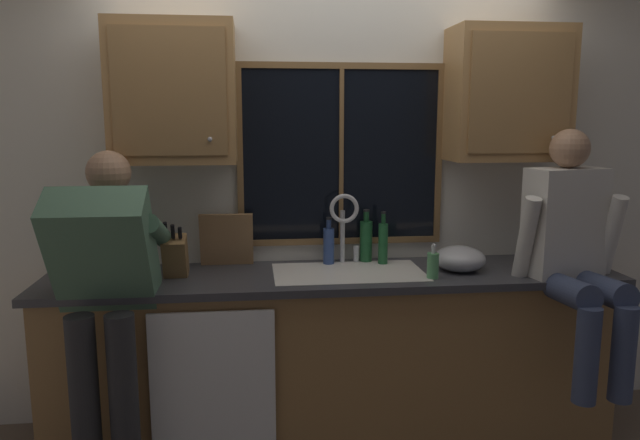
{
  "coord_description": "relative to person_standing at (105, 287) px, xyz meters",
  "views": [
    {
      "loc": [
        -0.42,
        -3.37,
        1.73
      ],
      "look_at": [
        -0.07,
        -0.3,
        1.21
      ],
      "focal_mm": 33.65,
      "sensor_mm": 36.0,
      "label": 1
    }
  ],
  "objects": [
    {
      "name": "lower_cabinet_run",
      "position": [
        1.1,
        0.34,
        -0.53
      ],
      "size": [
        2.97,
        0.58,
        0.88
      ],
      "primitive_type": "cube",
      "color": "olive",
      "rests_on": "floor"
    },
    {
      "name": "window_frame_left",
      "position": [
        0.62,
        0.61,
        0.56
      ],
      "size": [
        0.04,
        0.02,
        0.95
      ],
      "primitive_type": "cube",
      "color": "brown"
    },
    {
      "name": "cutting_board",
      "position": [
        0.53,
        0.55,
        0.1
      ],
      "size": [
        0.29,
        0.08,
        0.3
      ],
      "primitive_type": "cube",
      "rotation": [
        0.21,
        0.0,
        0.0
      ],
      "color": "#997047",
      "rests_on": "countertop"
    },
    {
      "name": "dishwasher_front",
      "position": [
        0.47,
        0.02,
        -0.51
      ],
      "size": [
        0.6,
        0.02,
        0.74
      ],
      "primitive_type": "cube",
      "color": "white"
    },
    {
      "name": "upper_cabinet_left",
      "position": [
        0.29,
        0.46,
        0.89
      ],
      "size": [
        0.63,
        0.36,
        0.72
      ],
      "color": "#A87A47"
    },
    {
      "name": "window_glass",
      "position": [
        1.18,
        0.62,
        0.56
      ],
      "size": [
        1.1,
        0.02,
        0.95
      ],
      "primitive_type": "cube",
      "color": "black"
    },
    {
      "name": "countertop",
      "position": [
        1.1,
        0.32,
        -0.07
      ],
      "size": [
        3.03,
        0.62,
        0.04
      ],
      "primitive_type": "cube",
      "color": "#38383D",
      "rests_on": "lower_cabinet_run"
    },
    {
      "name": "bottle_amber_small",
      "position": [
        1.41,
        0.49,
        0.08
      ],
      "size": [
        0.05,
        0.05,
        0.3
      ],
      "color": "#1E592D",
      "rests_on": "countertop"
    },
    {
      "name": "knife_block",
      "position": [
        0.28,
        0.33,
        0.06
      ],
      "size": [
        0.12,
        0.18,
        0.32
      ],
      "color": "olive",
      "rests_on": "countertop"
    },
    {
      "name": "upper_cabinet_right",
      "position": [
        2.08,
        0.46,
        0.89
      ],
      "size": [
        0.63,
        0.36,
        0.72
      ],
      "color": "#A87A47"
    },
    {
      "name": "person_standing",
      "position": [
        0.0,
        0.0,
        0.0
      ],
      "size": [
        0.53,
        0.68,
        1.58
      ],
      "color": "#262628",
      "rests_on": "floor"
    },
    {
      "name": "faucet",
      "position": [
        1.19,
        0.51,
        0.2
      ],
      "size": [
        0.18,
        0.09,
        0.4
      ],
      "color": "silver",
      "rests_on": "countertop"
    },
    {
      "name": "bottle_tall_clear",
      "position": [
        1.11,
        0.52,
        0.06
      ],
      "size": [
        0.06,
        0.06,
        0.27
      ],
      "color": "#334C8C",
      "rests_on": "countertop"
    },
    {
      "name": "window_mullion_center",
      "position": [
        1.18,
        0.61,
        0.56
      ],
      "size": [
        0.02,
        0.02,
        0.95
      ],
      "primitive_type": "cube",
      "color": "brown"
    },
    {
      "name": "window_frame_top",
      "position": [
        1.18,
        0.61,
        1.05
      ],
      "size": [
        1.17,
        0.02,
        0.04
      ],
      "primitive_type": "cube",
      "color": "brown"
    },
    {
      "name": "back_wall",
      "position": [
        1.1,
        0.69,
        0.31
      ],
      "size": [
        5.37,
        0.12,
        2.55
      ],
      "primitive_type": "cube",
      "color": "silver",
      "rests_on": "floor"
    },
    {
      "name": "soap_dispenser",
      "position": [
        1.59,
        0.16,
        0.02
      ],
      "size": [
        0.06,
        0.07,
        0.18
      ],
      "color": "#59A566",
      "rests_on": "countertop"
    },
    {
      "name": "sink",
      "position": [
        1.18,
        0.33,
        -0.15
      ],
      "size": [
        0.8,
        0.46,
        0.21
      ],
      "color": "white",
      "rests_on": "lower_cabinet_run"
    },
    {
      "name": "bottle_green_glass",
      "position": [
        1.32,
        0.56,
        0.08
      ],
      "size": [
        0.07,
        0.07,
        0.3
      ],
      "color": "#1E592D",
      "rests_on": "countertop"
    },
    {
      "name": "mixing_bowl",
      "position": [
        1.79,
        0.3,
        0.01
      ],
      "size": [
        0.27,
        0.27,
        0.14
      ],
      "primitive_type": "ellipsoid",
      "color": "#B7B7BC",
      "rests_on": "countertop"
    },
    {
      "name": "window_frame_bottom",
      "position": [
        1.18,
        0.61,
        0.06
      ],
      "size": [
        1.17,
        0.02,
        0.04
      ],
      "primitive_type": "cube",
      "color": "brown"
    },
    {
      "name": "window_frame_right",
      "position": [
        1.75,
        0.61,
        0.56
      ],
      "size": [
        0.03,
        0.02,
        0.95
      ],
      "primitive_type": "cube",
      "color": "brown"
    },
    {
      "name": "person_sitting_on_counter",
      "position": [
        2.29,
        0.06,
        0.14
      ],
      "size": [
        0.54,
        0.63,
        1.26
      ],
      "color": "#384260",
      "rests_on": "countertop"
    }
  ]
}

